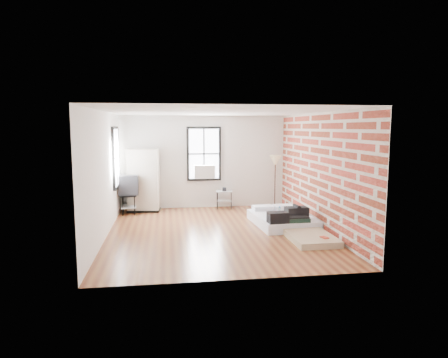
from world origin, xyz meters
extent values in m
plane|color=#5B2B18|center=(0.00, 0.00, 0.00)|extent=(6.00, 6.00, 0.00)
cube|color=silver|center=(0.00, 3.00, 1.40)|extent=(5.00, 0.01, 2.80)
cube|color=silver|center=(0.00, -3.00, 1.40)|extent=(5.00, 0.01, 2.80)
cube|color=silver|center=(-2.50, 0.00, 1.40)|extent=(0.01, 6.00, 2.80)
cube|color=maroon|center=(2.50, 0.00, 1.40)|extent=(0.02, 6.00, 2.80)
cube|color=white|center=(0.00, 0.00, 2.80)|extent=(5.00, 6.00, 0.01)
cube|color=white|center=(0.00, 2.95, 1.65)|extent=(0.90, 0.02, 1.50)
cube|color=black|center=(-0.48, 2.97, 1.65)|extent=(0.07, 0.08, 1.64)
cube|color=black|center=(0.48, 2.97, 1.65)|extent=(0.07, 0.08, 1.64)
cube|color=black|center=(0.00, 2.97, 2.44)|extent=(0.90, 0.08, 0.07)
cube|color=black|center=(0.00, 2.97, 0.86)|extent=(0.90, 0.08, 0.07)
cube|color=black|center=(0.00, 2.94, 1.65)|extent=(0.04, 0.02, 1.50)
cube|color=black|center=(0.00, 2.94, 1.65)|extent=(0.90, 0.02, 0.04)
cube|color=silver|center=(0.00, 2.83, 1.12)|extent=(0.62, 0.30, 0.40)
cube|color=white|center=(-2.45, 1.80, 1.65)|extent=(0.02, 0.90, 1.50)
cube|color=black|center=(-2.47, 1.32, 1.65)|extent=(0.08, 0.07, 1.64)
cube|color=black|center=(-2.47, 2.29, 1.65)|extent=(0.08, 0.07, 1.64)
cube|color=black|center=(-2.47, 1.80, 2.44)|extent=(0.08, 0.90, 0.07)
cube|color=black|center=(-2.47, 1.80, 0.86)|extent=(0.08, 0.90, 0.07)
cube|color=black|center=(-2.44, 1.80, 1.65)|extent=(0.02, 0.04, 1.50)
cube|color=black|center=(-2.44, 1.80, 1.65)|extent=(0.02, 0.90, 0.04)
cube|color=white|center=(1.75, 0.46, 0.12)|extent=(1.48, 1.93, 0.24)
cube|color=white|center=(1.41, 1.17, 0.30)|extent=(0.55, 0.37, 0.12)
cube|color=white|center=(1.99, 1.21, 0.30)|extent=(0.55, 0.37, 0.12)
cube|color=black|center=(1.97, 0.04, 0.39)|extent=(0.55, 0.35, 0.29)
cylinder|color=black|center=(1.97, 0.04, 0.55)|extent=(0.10, 0.34, 0.08)
cube|color=black|center=(1.41, -0.29, 0.37)|extent=(0.48, 0.32, 0.25)
cylinder|color=#A6C9D5|center=(1.66, 0.41, 0.35)|extent=(0.07, 0.07, 0.21)
cylinder|color=#1755A7|center=(1.66, 0.41, 0.47)|extent=(0.03, 0.03, 0.03)
cube|color=#C3AE8C|center=(1.95, -0.82, 0.07)|extent=(0.93, 1.73, 0.14)
cube|color=#163229|center=(1.85, -0.18, 0.24)|extent=(0.64, 0.46, 0.20)
cube|color=black|center=(1.85, -0.18, 0.35)|extent=(0.60, 0.42, 0.04)
cube|color=#AC311B|center=(2.14, -1.32, 0.15)|extent=(0.17, 0.21, 0.02)
cube|color=black|center=(-1.81, 2.65, 0.03)|extent=(0.98, 0.63, 0.06)
cube|color=beige|center=(-1.81, 2.65, 0.94)|extent=(0.93, 0.59, 1.77)
cylinder|color=black|center=(0.36, 2.59, 0.27)|extent=(0.02, 0.02, 0.53)
cylinder|color=black|center=(0.77, 2.52, 0.27)|extent=(0.02, 0.02, 0.53)
cylinder|color=black|center=(0.41, 2.92, 0.27)|extent=(0.02, 0.02, 0.53)
cylinder|color=black|center=(0.83, 2.85, 0.27)|extent=(0.02, 0.02, 0.53)
cube|color=silver|center=(0.59, 2.72, 0.53)|extent=(0.54, 0.46, 0.02)
cube|color=silver|center=(0.59, 2.72, 0.24)|extent=(0.51, 0.43, 0.02)
cube|color=black|center=(0.59, 2.72, 0.59)|extent=(0.14, 0.19, 0.10)
cylinder|color=black|center=(2.15, 2.65, 0.01)|extent=(0.23, 0.23, 0.03)
cylinder|color=black|center=(2.15, 2.65, 0.72)|extent=(0.03, 0.03, 1.38)
cone|color=tan|center=(2.15, 2.65, 1.45)|extent=(0.34, 0.34, 0.31)
cylinder|color=black|center=(-2.36, 2.06, 0.27)|extent=(0.03, 0.03, 0.55)
cylinder|color=black|center=(-2.03, 2.08, 0.27)|extent=(0.03, 0.03, 0.55)
cylinder|color=black|center=(-2.41, 2.72, 0.27)|extent=(0.03, 0.03, 0.55)
cylinder|color=black|center=(-2.08, 2.74, 0.27)|extent=(0.03, 0.03, 0.55)
cube|color=black|center=(-2.22, 2.40, 0.55)|extent=(0.49, 0.82, 0.03)
cube|color=silver|center=(-2.22, 2.40, 0.22)|extent=(0.47, 0.80, 0.02)
cube|color=black|center=(-2.22, 2.40, 0.84)|extent=(0.59, 0.67, 0.55)
cube|color=black|center=(-1.95, 2.42, 0.84)|extent=(0.06, 0.53, 0.44)
camera|label=1|loc=(-1.13, -9.09, 2.45)|focal=32.00mm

